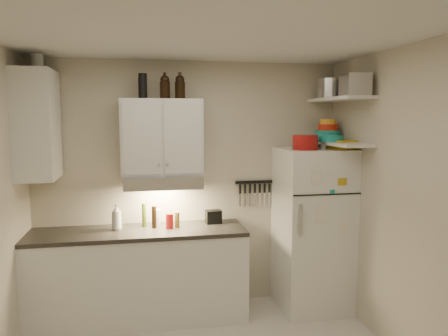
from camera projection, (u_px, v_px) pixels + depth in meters
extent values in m
cube|color=silver|center=(213.00, 31.00, 3.02)|extent=(3.20, 3.00, 0.02)
cube|color=#BDB6A1|center=(190.00, 185.00, 4.64)|extent=(3.20, 0.02, 2.60)
cube|color=#BDB6A1|center=(413.00, 208.00, 3.47)|extent=(0.02, 3.00, 2.60)
cube|color=white|center=(139.00, 277.00, 4.33)|extent=(2.10, 0.60, 0.88)
cube|color=#2B2824|center=(138.00, 232.00, 4.28)|extent=(2.10, 0.62, 0.04)
cube|color=white|center=(162.00, 137.00, 4.35)|extent=(0.80, 0.33, 0.75)
cube|color=white|center=(37.00, 125.00, 3.99)|extent=(0.33, 0.55, 1.00)
cube|color=silver|center=(163.00, 181.00, 4.34)|extent=(0.76, 0.46, 0.12)
cube|color=white|center=(312.00, 229.00, 4.59)|extent=(0.70, 0.68, 1.70)
cube|color=white|center=(340.00, 99.00, 4.34)|extent=(0.30, 0.95, 0.03)
cube|color=white|center=(339.00, 143.00, 4.39)|extent=(0.30, 0.95, 0.03)
cube|color=black|center=(254.00, 182.00, 4.74)|extent=(0.42, 0.02, 0.03)
cylinder|color=maroon|center=(305.00, 142.00, 4.31)|extent=(0.30, 0.30, 0.15)
cube|color=gold|center=(342.00, 145.00, 4.38)|extent=(0.27, 0.31, 0.09)
cylinder|color=silver|center=(324.00, 144.00, 4.42)|extent=(0.07, 0.07, 0.10)
cylinder|color=silver|center=(331.00, 89.00, 4.57)|extent=(0.33, 0.33, 0.20)
cube|color=#AAAAAD|center=(353.00, 87.00, 4.22)|extent=(0.22, 0.21, 0.20)
cube|color=#AAAAAD|center=(359.00, 85.00, 4.02)|extent=(0.27, 0.27, 0.21)
cylinder|color=teal|center=(327.00, 135.00, 4.64)|extent=(0.27, 0.27, 0.11)
cylinder|color=red|center=(328.00, 127.00, 4.62)|extent=(0.21, 0.21, 0.06)
cylinder|color=gold|center=(328.00, 122.00, 4.61)|extent=(0.17, 0.17, 0.05)
cylinder|color=teal|center=(330.00, 138.00, 4.41)|extent=(0.31, 0.31, 0.07)
cylinder|color=black|center=(143.00, 86.00, 4.24)|extent=(0.11, 0.11, 0.24)
cylinder|color=black|center=(142.00, 89.00, 4.26)|extent=(0.07, 0.07, 0.20)
cylinder|color=silver|center=(37.00, 62.00, 3.99)|extent=(0.14, 0.14, 0.15)
imported|color=white|center=(117.00, 215.00, 4.27)|extent=(0.14, 0.15, 0.29)
cylinder|color=brown|center=(177.00, 220.00, 4.37)|extent=(0.06, 0.06, 0.16)
cylinder|color=#4A5F17|center=(144.00, 215.00, 4.40)|extent=(0.05, 0.05, 0.24)
cylinder|color=black|center=(154.00, 217.00, 4.34)|extent=(0.06, 0.06, 0.22)
cylinder|color=silver|center=(158.00, 217.00, 4.46)|extent=(0.07, 0.07, 0.16)
cylinder|color=maroon|center=(170.00, 221.00, 4.33)|extent=(0.09, 0.09, 0.15)
cube|color=black|center=(213.00, 217.00, 4.55)|extent=(0.17, 0.13, 0.14)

